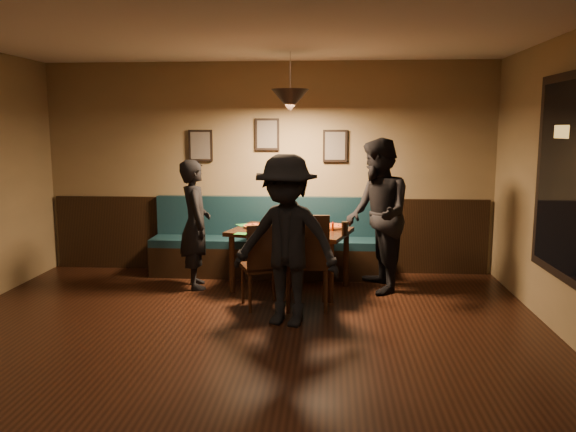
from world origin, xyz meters
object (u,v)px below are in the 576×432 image
object	(u,v)px
soda_glass	(345,229)
tabasco_bottle	(333,226)
booth_bench	(266,238)
dining_table	(290,260)
diner_front	(286,241)
chair_near_right	(307,260)
diner_right	(378,216)
chair_near_left	(262,265)
diner_left	(195,224)

from	to	relation	value
soda_glass	tabasco_bottle	xyz separation A→B (m)	(-0.14, 0.28, -0.02)
booth_bench	tabasco_bottle	world-z (taller)	booth_bench
dining_table	diner_front	distance (m)	1.34
chair_near_right	diner_right	world-z (taller)	diner_right
chair_near_left	booth_bench	bearing A→B (deg)	73.94
dining_table	diner_right	xyz separation A→B (m)	(1.03, 0.02, 0.55)
diner_left	soda_glass	size ratio (longest dim) A/B	9.95
diner_right	diner_front	bearing A→B (deg)	-47.57
soda_glass	dining_table	bearing A→B (deg)	153.02
booth_bench	tabasco_bottle	size ratio (longest dim) A/B	25.88
diner_left	tabasco_bottle	world-z (taller)	diner_left
tabasco_bottle	chair_near_left	bearing A→B (deg)	-138.85
chair_near_left	chair_near_right	bearing A→B (deg)	-20.53
chair_near_right	tabasco_bottle	xyz separation A→B (m)	(0.28, 0.66, 0.27)
booth_bench	dining_table	xyz separation A→B (m)	(0.37, -0.66, -0.13)
diner_front	dining_table	bearing A→B (deg)	109.24
chair_near_left	tabasco_bottle	xyz separation A→B (m)	(0.76, 0.66, 0.32)
dining_table	chair_near_right	bearing A→B (deg)	-57.08
booth_bench	diner_right	xyz separation A→B (m)	(1.40, -0.64, 0.41)
diner_left	soda_glass	world-z (taller)	diner_left
diner_right	soda_glass	xyz separation A→B (m)	(-0.39, -0.34, -0.10)
dining_table	chair_near_right	size ratio (longest dim) A/B	1.30
soda_glass	tabasco_bottle	world-z (taller)	soda_glass
chair_near_right	diner_front	world-z (taller)	diner_front
soda_glass	diner_left	bearing A→B (deg)	169.24
booth_bench	diner_left	xyz separation A→B (m)	(-0.78, -0.64, 0.28)
booth_bench	chair_near_left	size ratio (longest dim) A/B	3.20
dining_table	diner_right	world-z (taller)	diner_right
booth_bench	soda_glass	xyz separation A→B (m)	(1.01, -0.98, 0.31)
diner_front	soda_glass	world-z (taller)	diner_front
booth_bench	diner_front	world-z (taller)	diner_front
tabasco_bottle	diner_left	bearing A→B (deg)	177.80
dining_table	tabasco_bottle	world-z (taller)	tabasco_bottle
booth_bench	soda_glass	bearing A→B (deg)	-44.18
diner_right	dining_table	bearing A→B (deg)	-98.97
diner_left	diner_front	world-z (taller)	diner_front
chair_near_left	diner_front	size ratio (longest dim) A/B	0.56
diner_right	booth_bench	bearing A→B (deg)	-124.40
diner_front	soda_glass	xyz separation A→B (m)	(0.59, 0.93, -0.03)
dining_table	chair_near_right	distance (m)	0.76
booth_bench	soda_glass	size ratio (longest dim) A/B	19.14
chair_near_left	diner_left	size ratio (longest dim) A/B	0.60
soda_glass	tabasco_bottle	distance (m)	0.31
dining_table	soda_glass	size ratio (longest dim) A/B	8.71
booth_bench	diner_right	world-z (taller)	diner_right
soda_glass	tabasco_bottle	bearing A→B (deg)	116.00
diner_right	chair_near_right	bearing A→B (deg)	-57.70
chair_near_right	tabasco_bottle	bearing A→B (deg)	64.52
booth_bench	chair_near_left	xyz separation A→B (m)	(0.12, -1.37, -0.03)
chair_near_right	diner_front	xyz separation A→B (m)	(-0.18, -0.54, 0.32)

